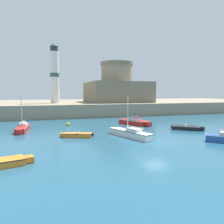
{
  "coord_description": "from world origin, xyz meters",
  "views": [
    {
      "loc": [
        -11.4,
        -19.88,
        5.05
      ],
      "look_at": [
        -0.27,
        13.82,
        2.0
      ],
      "focal_mm": 35.0,
      "sensor_mm": 36.0,
      "label": 1
    }
  ],
  "objects_px": {
    "motorboat_red_3": "(134,122)",
    "lighthouse": "(55,74)",
    "dinghy_orange_5": "(77,135)",
    "fortress": "(117,89)",
    "dinghy_orange_6": "(0,163)",
    "dinghy_black_2": "(187,127)",
    "sailboat_white_1": "(130,133)",
    "sailboat_red_4": "(23,128)",
    "mooring_buoy": "(68,124)"
  },
  "relations": [
    {
      "from": "motorboat_red_3",
      "to": "lighthouse",
      "type": "relative_size",
      "value": 0.41
    },
    {
      "from": "dinghy_orange_5",
      "to": "fortress",
      "type": "relative_size",
      "value": 0.25
    },
    {
      "from": "dinghy_orange_6",
      "to": "lighthouse",
      "type": "relative_size",
      "value": 0.31
    },
    {
      "from": "dinghy_black_2",
      "to": "lighthouse",
      "type": "height_order",
      "value": "lighthouse"
    },
    {
      "from": "dinghy_orange_5",
      "to": "fortress",
      "type": "height_order",
      "value": "fortress"
    },
    {
      "from": "sailboat_white_1",
      "to": "motorboat_red_3",
      "type": "distance_m",
      "value": 9.95
    },
    {
      "from": "motorboat_red_3",
      "to": "sailboat_red_4",
      "type": "relative_size",
      "value": 1.05
    },
    {
      "from": "motorboat_red_3",
      "to": "lighthouse",
      "type": "distance_m",
      "value": 25.51
    },
    {
      "from": "dinghy_black_2",
      "to": "sailboat_red_4",
      "type": "xyz_separation_m",
      "value": [
        -21.58,
        6.0,
        0.13
      ]
    },
    {
      "from": "dinghy_black_2",
      "to": "dinghy_orange_6",
      "type": "distance_m",
      "value": 23.74
    },
    {
      "from": "lighthouse",
      "to": "dinghy_black_2",
      "type": "bearing_deg",
      "value": -60.4
    },
    {
      "from": "motorboat_red_3",
      "to": "dinghy_orange_6",
      "type": "xyz_separation_m",
      "value": [
        -17.09,
        -15.6,
        -0.24
      ]
    },
    {
      "from": "dinghy_black_2",
      "to": "sailboat_red_4",
      "type": "distance_m",
      "value": 22.4
    },
    {
      "from": "mooring_buoy",
      "to": "lighthouse",
      "type": "bearing_deg",
      "value": 92.0
    },
    {
      "from": "sailboat_white_1",
      "to": "lighthouse",
      "type": "xyz_separation_m",
      "value": [
        -6.4,
        30.06,
        9.08
      ]
    },
    {
      "from": "motorboat_red_3",
      "to": "dinghy_orange_6",
      "type": "height_order",
      "value": "motorboat_red_3"
    },
    {
      "from": "dinghy_orange_5",
      "to": "mooring_buoy",
      "type": "height_order",
      "value": "dinghy_orange_5"
    },
    {
      "from": "dinghy_orange_5",
      "to": "sailboat_red_4",
      "type": "bearing_deg",
      "value": 134.93
    },
    {
      "from": "mooring_buoy",
      "to": "fortress",
      "type": "xyz_separation_m",
      "value": [
        15.33,
        20.87,
        6.04
      ]
    },
    {
      "from": "fortress",
      "to": "dinghy_black_2",
      "type": "bearing_deg",
      "value": -90.28
    },
    {
      "from": "dinghy_black_2",
      "to": "fortress",
      "type": "distance_m",
      "value": 30.22
    },
    {
      "from": "dinghy_black_2",
      "to": "mooring_buoy",
      "type": "bearing_deg",
      "value": 150.04
    },
    {
      "from": "dinghy_black_2",
      "to": "motorboat_red_3",
      "type": "xyz_separation_m",
      "value": [
        -4.91,
        6.71,
        0.19
      ]
    },
    {
      "from": "dinghy_black_2",
      "to": "lighthouse",
      "type": "distance_m",
      "value": 33.4
    },
    {
      "from": "dinghy_orange_6",
      "to": "mooring_buoy",
      "type": "bearing_deg",
      "value": 68.87
    },
    {
      "from": "dinghy_orange_5",
      "to": "mooring_buoy",
      "type": "bearing_deg",
      "value": 89.47
    },
    {
      "from": "dinghy_black_2",
      "to": "fortress",
      "type": "height_order",
      "value": "fortress"
    },
    {
      "from": "mooring_buoy",
      "to": "sailboat_white_1",
      "type": "bearing_deg",
      "value": -62.28
    },
    {
      "from": "sailboat_white_1",
      "to": "fortress",
      "type": "height_order",
      "value": "fortress"
    },
    {
      "from": "dinghy_black_2",
      "to": "motorboat_red_3",
      "type": "distance_m",
      "value": 8.32
    },
    {
      "from": "mooring_buoy",
      "to": "lighthouse",
      "type": "xyz_separation_m",
      "value": [
        -0.67,
        19.16,
        9.26
      ]
    },
    {
      "from": "motorboat_red_3",
      "to": "fortress",
      "type": "height_order",
      "value": "fortress"
    },
    {
      "from": "sailboat_white_1",
      "to": "lighthouse",
      "type": "distance_m",
      "value": 32.05
    },
    {
      "from": "sailboat_white_1",
      "to": "dinghy_black_2",
      "type": "xyz_separation_m",
      "value": [
        9.46,
        2.15,
        -0.14
      ]
    },
    {
      "from": "sailboat_red_4",
      "to": "lighthouse",
      "type": "bearing_deg",
      "value": 75.35
    },
    {
      "from": "sailboat_red_4",
      "to": "fortress",
      "type": "height_order",
      "value": "fortress"
    },
    {
      "from": "sailboat_white_1",
      "to": "lighthouse",
      "type": "relative_size",
      "value": 0.49
    },
    {
      "from": "sailboat_white_1",
      "to": "mooring_buoy",
      "type": "xyz_separation_m",
      "value": [
        -5.73,
        10.9,
        -0.18
      ]
    },
    {
      "from": "fortress",
      "to": "lighthouse",
      "type": "bearing_deg",
      "value": -173.9
    },
    {
      "from": "mooring_buoy",
      "to": "dinghy_orange_5",
      "type": "bearing_deg",
      "value": -90.53
    },
    {
      "from": "dinghy_black_2",
      "to": "mooring_buoy",
      "type": "relative_size",
      "value": 7.3
    },
    {
      "from": "sailboat_red_4",
      "to": "motorboat_red_3",
      "type": "bearing_deg",
      "value": 2.42
    },
    {
      "from": "sailboat_white_1",
      "to": "motorboat_red_3",
      "type": "relative_size",
      "value": 1.18
    },
    {
      "from": "sailboat_red_4",
      "to": "lighthouse",
      "type": "distance_m",
      "value": 24.4
    },
    {
      "from": "sailboat_red_4",
      "to": "fortress",
      "type": "distance_m",
      "value": 32.63
    },
    {
      "from": "motorboat_red_3",
      "to": "fortress",
      "type": "relative_size",
      "value": 0.38
    },
    {
      "from": "mooring_buoy",
      "to": "dinghy_orange_6",
      "type": "bearing_deg",
      "value": -111.13
    },
    {
      "from": "sailboat_white_1",
      "to": "mooring_buoy",
      "type": "relative_size",
      "value": 12.6
    },
    {
      "from": "motorboat_red_3",
      "to": "mooring_buoy",
      "type": "bearing_deg",
      "value": 168.73
    },
    {
      "from": "motorboat_red_3",
      "to": "dinghy_orange_5",
      "type": "height_order",
      "value": "motorboat_red_3"
    }
  ]
}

